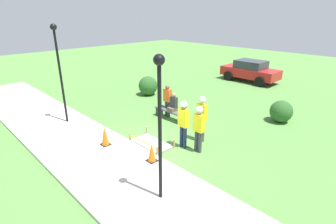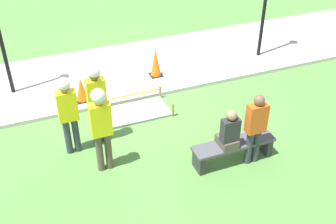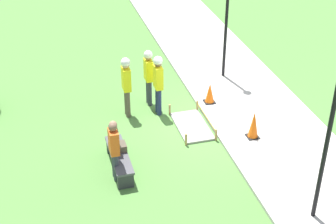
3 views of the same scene
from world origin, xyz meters
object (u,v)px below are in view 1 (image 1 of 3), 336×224
object	(u,v)px
traffic_cone_near_patch	(105,135)
person_seated_on_bench	(173,104)
worker_supervisor	(202,114)
lamppost_near	(160,110)
park_bench	(170,112)
lamppost_far	(59,61)
traffic_cone_far_patch	(152,153)
parked_car_red	(250,71)
worker_assistant	(199,125)
worker_trainee	(184,120)
bystander_in_orange_shirt	(168,99)

from	to	relation	value
traffic_cone_near_patch	person_seated_on_bench	size ratio (longest dim) A/B	0.91
worker_supervisor	lamppost_near	distance (m)	4.24
park_bench	lamppost_far	world-z (taller)	lamppost_far
traffic_cone_far_patch	lamppost_near	xyz separation A→B (m)	(1.60, -1.06, 2.28)
person_seated_on_bench	worker_supervisor	size ratio (longest dim) A/B	0.47
lamppost_near	parked_car_red	xyz separation A→B (m)	(-5.20, 14.01, -1.87)
worker_supervisor	lamppost_far	xyz separation A→B (m)	(-5.56, -3.14, 1.78)
lamppost_near	lamppost_far	distance (m)	7.11
worker_assistant	lamppost_near	distance (m)	3.44
park_bench	lamppost_far	size ratio (longest dim) A/B	0.40
lamppost_far	park_bench	bearing A→B (deg)	52.19
worker_assistant	park_bench	bearing A→B (deg)	153.33
worker_supervisor	traffic_cone_near_patch	bearing A→B (deg)	-125.88
person_seated_on_bench	lamppost_far	distance (m)	5.49
worker_trainee	parked_car_red	xyz separation A→B (m)	(-3.54, 11.28, -0.33)
traffic_cone_far_patch	worker_assistant	size ratio (longest dim) A/B	0.36
person_seated_on_bench	lamppost_far	world-z (taller)	lamppost_far
traffic_cone_far_patch	worker_assistant	world-z (taller)	worker_assistant
traffic_cone_near_patch	bystander_in_orange_shirt	size ratio (longest dim) A/B	0.50
lamppost_far	parked_car_red	size ratio (longest dim) A/B	1.05
lamppost_near	worker_assistant	bearing A→B (deg)	109.67
worker_supervisor	parked_car_red	world-z (taller)	worker_supervisor
person_seated_on_bench	lamppost_near	distance (m)	6.20
park_bench	worker_trainee	distance (m)	3.04
bystander_in_orange_shirt	worker_trainee	bearing A→B (deg)	-33.60
worker_trainee	bystander_in_orange_shirt	distance (m)	3.32
worker_assistant	worker_trainee	bearing A→B (deg)	-167.73
traffic_cone_near_patch	worker_assistant	size ratio (longest dim) A/B	0.44
bystander_in_orange_shirt	traffic_cone_near_patch	bearing A→B (deg)	-80.74
worker_assistant	lamppost_near	size ratio (longest dim) A/B	0.46
park_bench	person_seated_on_bench	size ratio (longest dim) A/B	1.99
traffic_cone_near_patch	worker_assistant	distance (m)	3.64
park_bench	lamppost_near	distance (m)	6.44
traffic_cone_far_patch	parked_car_red	xyz separation A→B (m)	(-3.60, 12.94, 0.40)
park_bench	worker_assistant	world-z (taller)	worker_assistant
traffic_cone_far_patch	bystander_in_orange_shirt	size ratio (longest dim) A/B	0.40
traffic_cone_near_patch	parked_car_red	size ratio (longest dim) A/B	0.19
bystander_in_orange_shirt	lamppost_near	world-z (taller)	lamppost_near
worker_supervisor	worker_trainee	xyz separation A→B (m)	(-0.14, -0.93, -0.00)
park_bench	bystander_in_orange_shirt	bearing A→B (deg)	154.63
traffic_cone_far_patch	person_seated_on_bench	world-z (taller)	person_seated_on_bench
worker_supervisor	parked_car_red	bearing A→B (deg)	109.55
worker_trainee	lamppost_far	world-z (taller)	lamppost_far
traffic_cone_far_patch	worker_trainee	size ratio (longest dim) A/B	0.34
parked_car_red	lamppost_far	bearing A→B (deg)	-97.91
traffic_cone_far_patch	worker_supervisor	xyz separation A→B (m)	(0.08, 2.59, 0.74)
person_seated_on_bench	bystander_in_orange_shirt	bearing A→B (deg)	167.42
traffic_cone_far_patch	worker_assistant	bearing A→B (deg)	72.16
traffic_cone_far_patch	bystander_in_orange_shirt	distance (m)	4.52
park_bench	person_seated_on_bench	distance (m)	0.52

